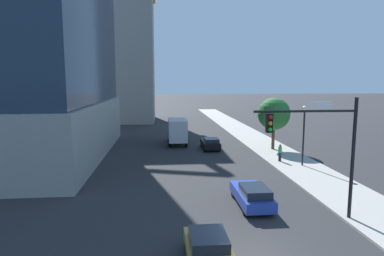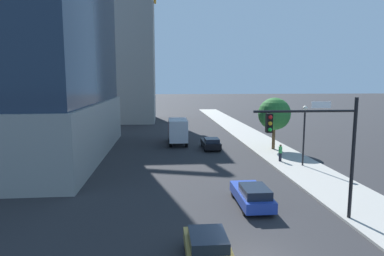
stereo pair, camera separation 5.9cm
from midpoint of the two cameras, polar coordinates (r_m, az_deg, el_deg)
sidewalk at (r=36.84m, az=15.33°, el=-4.70°), size 4.85×120.00×0.15m
construction_building at (r=69.95m, az=-12.60°, el=13.71°), size 18.11×14.26×34.54m
traffic_light_pole at (r=19.86m, az=21.06°, el=-1.65°), size 5.89×0.48×6.93m
street_lamp at (r=32.60m, az=18.63°, el=0.24°), size 0.44×0.44×5.59m
street_tree at (r=39.62m, az=13.89°, el=2.33°), size 3.72×3.72×5.97m
car_blue at (r=22.17m, az=10.28°, el=-11.17°), size 1.87×4.72×1.48m
car_gold at (r=15.52m, az=2.88°, el=-19.96°), size 1.92×4.09×1.35m
car_black at (r=39.68m, az=3.26°, el=-2.59°), size 1.89×4.60×1.43m
box_truck at (r=42.71m, az=-2.42°, el=-0.34°), size 2.27×6.58×3.26m
pedestrian_green_shirt at (r=34.13m, az=14.86°, el=-4.07°), size 0.34×0.34×1.69m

